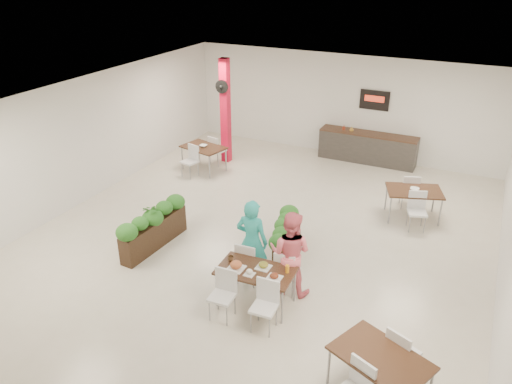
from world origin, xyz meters
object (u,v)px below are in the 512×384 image
at_px(red_column, 225,110).
at_px(side_table_b, 414,194).
at_px(service_counter, 367,147).
at_px(side_table_a, 204,150).
at_px(main_table, 255,275).
at_px(diner_man, 252,242).
at_px(diner_woman, 290,253).
at_px(planter_right, 285,233).
at_px(planter_left, 154,226).
at_px(side_table_c, 380,363).

xyz_separation_m(red_column, side_table_b, (5.95, -1.30, -1.01)).
height_order(service_counter, side_table_b, service_counter).
bearing_deg(side_table_a, main_table, -37.56).
height_order(red_column, diner_man, red_column).
distance_m(red_column, main_table, 7.28).
xyz_separation_m(red_column, diner_woman, (4.36, -5.38, -0.79)).
bearing_deg(service_counter, red_column, -155.00).
height_order(main_table, side_table_a, same).
bearing_deg(side_table_b, red_column, 148.22).
bearing_deg(diner_man, side_table_b, -123.55).
relative_size(main_table, planter_right, 1.02).
distance_m(planter_left, side_table_a, 4.44).
relative_size(service_counter, planter_right, 1.82).
xyz_separation_m(diner_woman, side_table_c, (2.15, -1.81, -0.22)).
height_order(main_table, side_table_b, same).
bearing_deg(diner_woman, planter_left, -6.40).
bearing_deg(planter_right, diner_woman, -63.23).
relative_size(diner_man, planter_right, 1.08).
distance_m(main_table, planter_left, 3.02).
bearing_deg(side_table_b, side_table_a, 157.31).
height_order(diner_man, side_table_c, diner_man).
bearing_deg(planter_right, side_table_a, 141.34).
distance_m(service_counter, planter_left, 7.65).
relative_size(planter_left, planter_right, 1.22).
xyz_separation_m(side_table_b, side_table_c, (0.56, -5.89, -0.00)).
xyz_separation_m(red_column, planter_left, (1.05, -5.19, -1.12)).
height_order(diner_man, side_table_b, diner_man).
bearing_deg(diner_man, planter_right, -100.82).
distance_m(red_column, planter_right, 5.68).
distance_m(side_table_b, side_table_c, 5.91).
bearing_deg(main_table, planter_left, 163.82).
xyz_separation_m(main_table, diner_man, (-0.39, 0.66, 0.25)).
relative_size(service_counter, side_table_c, 1.81).
bearing_deg(planter_left, red_column, 101.42).
relative_size(red_column, side_table_a, 1.91).
xyz_separation_m(service_counter, side_table_c, (2.51, -9.05, 0.15)).
xyz_separation_m(service_counter, planter_right, (-0.27, -5.99, -0.02)).
distance_m(diner_woman, side_table_c, 2.82).
relative_size(main_table, planter_left, 0.84).
height_order(red_column, planter_left, red_column).
height_order(red_column, main_table, red_column).
bearing_deg(main_table, side_table_a, 129.51).
distance_m(service_counter, side_table_c, 9.40).
height_order(red_column, service_counter, red_column).
bearing_deg(red_column, main_table, -56.79).
bearing_deg(side_table_c, diner_man, 171.49).
bearing_deg(red_column, side_table_b, -12.36).
distance_m(service_counter, side_table_a, 5.09).
height_order(service_counter, diner_woman, service_counter).
relative_size(diner_woman, side_table_b, 1.02).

